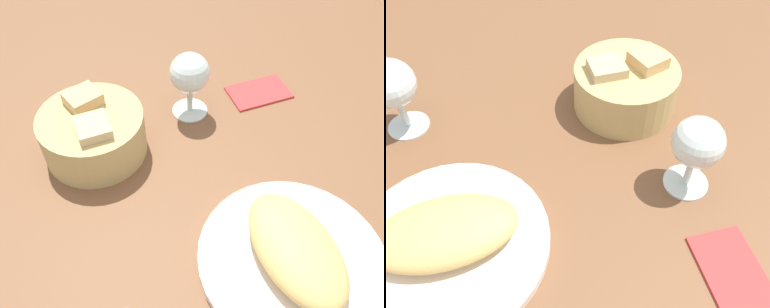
% 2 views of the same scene
% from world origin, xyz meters
% --- Properties ---
extents(ground_plane, '(1.40, 1.40, 0.02)m').
position_xyz_m(ground_plane, '(0.00, 0.00, -0.01)').
color(ground_plane, brown).
extents(plate, '(0.25, 0.25, 0.01)m').
position_xyz_m(plate, '(-0.12, -0.13, 0.01)').
color(plate, white).
rests_on(plate, ground_plane).
extents(omelette, '(0.19, 0.13, 0.04)m').
position_xyz_m(omelette, '(-0.12, -0.13, 0.04)').
color(omelette, '#D8B363').
rests_on(omelette, plate).
extents(lettuce_garnish, '(0.04, 0.04, 0.02)m').
position_xyz_m(lettuce_garnish, '(-0.07, -0.12, 0.02)').
color(lettuce_garnish, '#3F7A28').
rests_on(lettuce_garnish, plate).
extents(bread_basket, '(0.16, 0.16, 0.09)m').
position_xyz_m(bread_basket, '(0.13, 0.10, 0.04)').
color(bread_basket, tan).
rests_on(bread_basket, ground_plane).
extents(wine_glass_near, '(0.07, 0.07, 0.12)m').
position_xyz_m(wine_glass_near, '(0.19, -0.06, 0.08)').
color(wine_glass_near, silver).
rests_on(wine_glass_near, ground_plane).
extents(folded_napkin, '(0.09, 0.12, 0.01)m').
position_xyz_m(folded_napkin, '(0.21, -0.20, 0.00)').
color(folded_napkin, red).
rests_on(folded_napkin, ground_plane).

